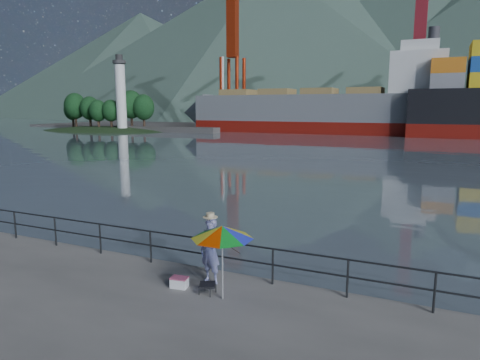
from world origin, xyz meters
The scene contains 10 objects.
harbor_water centered at (0.00, 130.00, 0.00)m, with size 500.00×280.00×0.00m, color #505E6A.
far_dock centered at (10.00, 93.00, 0.00)m, with size 200.00×40.00×0.40m, color #514F4C.
guardrail centered at (0.00, 1.70, 0.52)m, with size 22.00×0.06×1.03m.
lighthouse_islet centered at (-54.97, 61.99, 0.26)m, with size 48.00×26.40×19.20m.
fisherman centered at (3.43, 1.10, 0.91)m, with size 0.67×0.44×1.83m, color navy.
beach_umbrella centered at (4.17, 0.33, 1.74)m, with size 2.03×2.03×1.90m.
folding_stool centered at (3.67, 0.44, 0.14)m, with size 0.54×0.54×0.27m.
cooler_bag centered at (2.80, 0.47, 0.13)m, with size 0.44×0.29×0.25m, color white.
fishing_rod centered at (3.38, 1.93, 0.00)m, with size 0.02×0.02×1.97m, color black.
bulk_carrier centered at (-8.73, 73.14, 4.13)m, with size 51.07×8.84×14.50m.
Camera 1 is at (8.72, -8.68, 4.77)m, focal length 32.00 mm.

